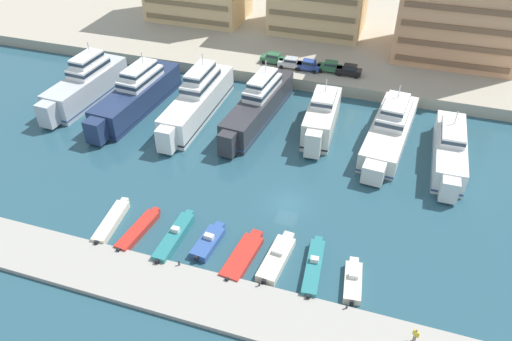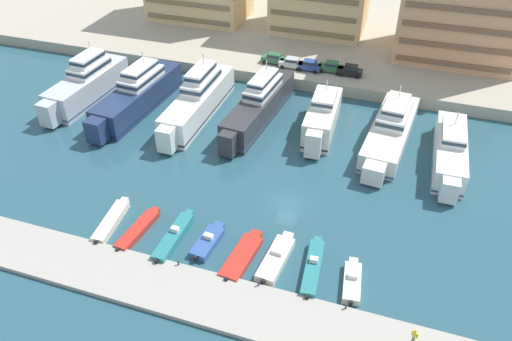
# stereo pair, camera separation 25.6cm
# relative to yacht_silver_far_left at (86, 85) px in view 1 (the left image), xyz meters

# --- Properties ---
(ground_plane) EXTENTS (400.00, 400.00, 0.00)m
(ground_plane) POSITION_rel_yacht_silver_far_left_xyz_m (36.85, -14.54, -2.64)
(ground_plane) COLOR #285160
(quay_promenade) EXTENTS (180.00, 70.00, 1.94)m
(quay_promenade) POSITION_rel_yacht_silver_far_left_xyz_m (36.85, 48.52, -1.67)
(quay_promenade) COLOR #ADA38E
(quay_promenade) RESTS_ON ground
(pier_dock) EXTENTS (120.00, 6.21, 0.51)m
(pier_dock) POSITION_rel_yacht_silver_far_left_xyz_m (36.85, -30.80, -2.38)
(pier_dock) COLOR #A8A399
(pier_dock) RESTS_ON ground
(yacht_silver_far_left) EXTENTS (5.48, 19.31, 8.81)m
(yacht_silver_far_left) POSITION_rel_yacht_silver_far_left_xyz_m (0.00, 0.00, 0.00)
(yacht_silver_far_left) COLOR silver
(yacht_silver_far_left) RESTS_ON ground
(yacht_navy_left) EXTENTS (5.92, 21.87, 8.35)m
(yacht_navy_left) POSITION_rel_yacht_silver_far_left_xyz_m (9.09, -0.22, -0.16)
(yacht_navy_left) COLOR navy
(yacht_navy_left) RESTS_ON ground
(yacht_white_mid_left) EXTENTS (4.28, 22.03, 8.87)m
(yacht_white_mid_left) POSITION_rel_yacht_silver_far_left_xyz_m (18.64, 1.03, -0.00)
(yacht_white_mid_left) COLOR white
(yacht_white_mid_left) RESTS_ON ground
(yacht_charcoal_center_left) EXTENTS (5.70, 22.10, 8.30)m
(yacht_charcoal_center_left) POSITION_rel_yacht_silver_far_left_xyz_m (27.64, 2.72, -0.19)
(yacht_charcoal_center_left) COLOR #333338
(yacht_charcoal_center_left) RESTS_ON ground
(yacht_ivory_center) EXTENTS (4.43, 14.96, 7.33)m
(yacht_ivory_center) POSITION_rel_yacht_silver_far_left_xyz_m (37.24, 2.28, -0.30)
(yacht_ivory_center) COLOR silver
(yacht_ivory_center) RESTS_ON ground
(yacht_ivory_center_right) EXTENTS (6.52, 21.51, 7.46)m
(yacht_ivory_center_right) POSITION_rel_yacht_silver_far_left_xyz_m (46.86, 2.77, -0.61)
(yacht_ivory_center_right) COLOR silver
(yacht_ivory_center_right) RESTS_ON ground
(yacht_white_mid_right) EXTENTS (4.05, 17.95, 6.43)m
(yacht_white_mid_right) POSITION_rel_yacht_silver_far_left_xyz_m (54.82, 0.09, -0.72)
(yacht_white_mid_right) COLOR white
(yacht_white_mid_right) RESTS_ON ground
(motorboat_cream_far_left) EXTENTS (2.20, 7.69, 0.89)m
(motorboat_cream_far_left) POSITION_rel_yacht_silver_far_left_xyz_m (18.86, -24.30, -2.20)
(motorboat_cream_far_left) COLOR beige
(motorboat_cream_far_left) RESTS_ON ground
(motorboat_red_left) EXTENTS (2.25, 7.55, 0.83)m
(motorboat_red_left) POSITION_rel_yacht_silver_far_left_xyz_m (22.38, -24.54, -2.26)
(motorboat_red_left) COLOR red
(motorboat_red_left) RESTS_ON ground
(motorboat_teal_mid_left) EXTENTS (1.69, 8.33, 1.55)m
(motorboat_teal_mid_left) POSITION_rel_yacht_silver_far_left_xyz_m (26.77, -24.42, -2.10)
(motorboat_teal_mid_left) COLOR teal
(motorboat_teal_mid_left) RESTS_ON ground
(motorboat_blue_center_left) EXTENTS (2.31, 5.98, 1.34)m
(motorboat_blue_center_left) POSITION_rel_yacht_silver_far_left_xyz_m (30.55, -23.85, -2.19)
(motorboat_blue_center_left) COLOR #33569E
(motorboat_blue_center_left) RESTS_ON ground
(motorboat_red_center) EXTENTS (2.86, 7.83, 0.80)m
(motorboat_red_center) POSITION_rel_yacht_silver_far_left_xyz_m (34.74, -24.63, -2.28)
(motorboat_red_center) COLOR red
(motorboat_red_center) RESTS_ON ground
(motorboat_cream_center_right) EXTENTS (2.62, 7.60, 1.35)m
(motorboat_cream_center_right) POSITION_rel_yacht_silver_far_left_xyz_m (38.26, -23.88, -2.16)
(motorboat_cream_center_right) COLOR beige
(motorboat_cream_center_right) RESTS_ON ground
(motorboat_teal_mid_right) EXTENTS (2.19, 8.38, 1.45)m
(motorboat_teal_mid_right) POSITION_rel_yacht_silver_far_left_xyz_m (42.19, -23.91, -2.14)
(motorboat_teal_mid_right) COLOR teal
(motorboat_teal_mid_right) RESTS_ON ground
(motorboat_cream_right) EXTENTS (2.28, 6.01, 1.27)m
(motorboat_cream_right) POSITION_rel_yacht_silver_far_left_xyz_m (46.31, -24.43, -2.21)
(motorboat_cream_right) COLOR beige
(motorboat_cream_right) RESTS_ON ground
(car_green_far_left) EXTENTS (4.17, 2.07, 1.80)m
(car_green_far_left) POSITION_rel_yacht_silver_far_left_xyz_m (25.32, 18.09, 0.28)
(car_green_far_left) COLOR #2D6642
(car_green_far_left) RESTS_ON quay_promenade
(car_silver_left) EXTENTS (4.14, 1.99, 1.80)m
(car_silver_left) POSITION_rel_yacht_silver_far_left_xyz_m (28.67, 17.28, 0.28)
(car_silver_left) COLOR #B7BCC1
(car_silver_left) RESTS_ON quay_promenade
(car_blue_mid_left) EXTENTS (4.16, 2.04, 1.80)m
(car_blue_mid_left) POSITION_rel_yacht_silver_far_left_xyz_m (31.72, 17.25, 0.28)
(car_blue_mid_left) COLOR #28428E
(car_blue_mid_left) RESTS_ON quay_promenade
(car_green_center_left) EXTENTS (4.15, 2.02, 1.80)m
(car_green_center_left) POSITION_rel_yacht_silver_far_left_xyz_m (35.32, 17.88, 0.28)
(car_green_center_left) COLOR #2D6642
(car_green_center_left) RESTS_ON quay_promenade
(car_black_center) EXTENTS (4.12, 1.96, 1.80)m
(car_black_center) POSITION_rel_yacht_silver_far_left_xyz_m (38.57, 17.56, 0.28)
(car_black_center) COLOR black
(car_black_center) RESTS_ON quay_promenade
(pedestrian_near_edge) EXTENTS (0.55, 0.42, 1.64)m
(pedestrian_near_edge) POSITION_rel_yacht_silver_far_left_xyz_m (52.55, -29.59, -1.16)
(pedestrian_near_edge) COLOR #7A6B56
(pedestrian_near_edge) RESTS_ON pier_dock
(bollard_west) EXTENTS (0.20, 0.20, 0.61)m
(bollard_west) POSITION_rel_yacht_silver_far_left_xyz_m (28.99, -27.94, -1.80)
(bollard_west) COLOR #2D2D33
(bollard_west) RESTS_ON pier_dock
(bollard_west_mid) EXTENTS (0.20, 0.20, 0.61)m
(bollard_west_mid) POSITION_rel_yacht_silver_far_left_xyz_m (37.63, -27.94, -1.80)
(bollard_west_mid) COLOR #2D2D33
(bollard_west_mid) RESTS_ON pier_dock
(bollard_east_mid) EXTENTS (0.20, 0.20, 0.61)m
(bollard_east_mid) POSITION_rel_yacht_silver_far_left_xyz_m (46.28, -27.94, -1.80)
(bollard_east_mid) COLOR #2D2D33
(bollard_east_mid) RESTS_ON pier_dock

